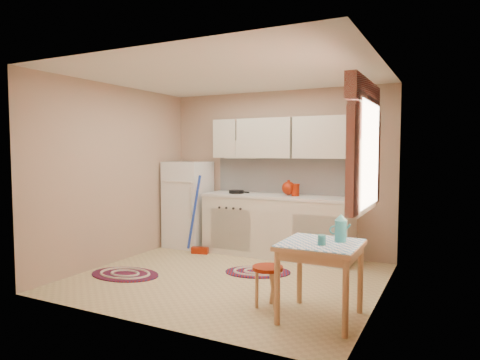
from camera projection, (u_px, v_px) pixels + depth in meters
name	position (u px, v px, depth m)	size (l,w,h in m)	color
room_shell	(248.00, 150.00, 5.36)	(3.64, 3.60, 2.52)	#CAB581
fridge	(188.00, 204.00, 7.03)	(0.65, 0.60, 1.40)	white
broom	(200.00, 215.00, 6.53)	(0.28, 0.12, 1.20)	#1D3CBA
base_cabinets	(276.00, 227.00, 6.40)	(2.25, 0.60, 0.88)	beige
countertop	(277.00, 196.00, 6.37)	(2.27, 0.62, 0.04)	silver
frying_pan	(236.00, 192.00, 6.61)	(0.23, 0.23, 0.05)	black
red_kettle	(289.00, 188.00, 6.27)	(0.22, 0.20, 0.22)	maroon
red_canister	(295.00, 191.00, 6.23)	(0.11, 0.11, 0.16)	maroon
table	(320.00, 281.00, 4.02)	(0.72, 0.72, 0.72)	tan
stool	(268.00, 287.00, 4.31)	(0.31, 0.31, 0.42)	maroon
coffee_pot	(341.00, 228.00, 4.02)	(0.14, 0.12, 0.28)	teal
mug	(322.00, 240.00, 3.88)	(0.08, 0.08, 0.10)	teal
rug_center	(258.00, 272.00, 5.55)	(0.85, 0.56, 0.02)	maroon
rug_left	(125.00, 274.00, 5.45)	(0.92, 0.61, 0.02)	maroon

